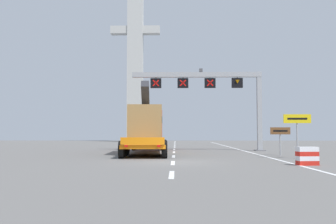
% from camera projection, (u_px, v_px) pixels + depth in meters
% --- Properties ---
extents(ground, '(112.00, 112.00, 0.00)m').
position_uv_depth(ground, '(172.00, 162.00, 19.82)').
color(ground, slate).
extents(lane_markings, '(0.20, 56.67, 0.01)m').
position_uv_depth(lane_markings, '(174.00, 147.00, 40.82)').
color(lane_markings, silver).
rests_on(lane_markings, ground).
extents(edge_line_right, '(0.20, 63.00, 0.01)m').
position_uv_depth(edge_line_right, '(245.00, 151.00, 31.66)').
color(edge_line_right, silver).
rests_on(edge_line_right, ground).
extents(overhead_lane_gantry, '(11.89, 0.90, 7.38)m').
position_uv_depth(overhead_lane_gantry, '(214.00, 87.00, 32.91)').
color(overhead_lane_gantry, '#9EA0A5').
rests_on(overhead_lane_gantry, ground).
extents(heavy_haul_truck_orange, '(3.61, 14.16, 5.30)m').
position_uv_depth(heavy_haul_truck_orange, '(147.00, 128.00, 30.22)').
color(heavy_haul_truck_orange, orange).
rests_on(heavy_haul_truck_orange, ground).
extents(exit_sign_yellow, '(1.71, 0.15, 2.76)m').
position_uv_depth(exit_sign_yellow, '(297.00, 124.00, 22.90)').
color(exit_sign_yellow, '#9EA0A5').
rests_on(exit_sign_yellow, ground).
extents(tourist_info_sign_brown, '(1.40, 0.15, 1.98)m').
position_uv_depth(tourist_info_sign_brown, '(280.00, 134.00, 25.75)').
color(tourist_info_sign_brown, '#9EA0A5').
rests_on(tourist_info_sign_brown, ground).
extents(crash_barrier_striped, '(1.06, 0.63, 0.90)m').
position_uv_depth(crash_barrier_striped, '(307.00, 156.00, 17.96)').
color(crash_barrier_striped, red).
rests_on(crash_barrier_striped, ground).
extents(bridge_pylon_distant, '(9.00, 2.00, 32.87)m').
position_uv_depth(bridge_pylon_distant, '(135.00, 50.00, 66.83)').
color(bridge_pylon_distant, '#B7B7B2').
rests_on(bridge_pylon_distant, ground).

